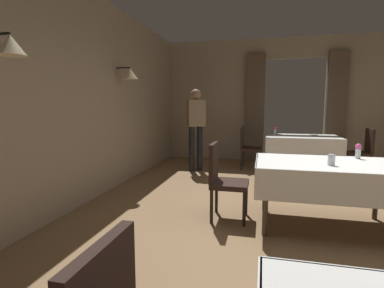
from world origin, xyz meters
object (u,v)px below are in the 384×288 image
dining_table_mid (326,171)px  person_waiter_by_doorway (196,123)px  flower_vase_far (275,131)px  plate_far_b (314,135)px  chair_far_left (247,145)px  dining_table_far (302,141)px  glass_mid_b (331,160)px  chair_mid_left (223,177)px  flower_vase_mid (358,151)px  chair_far_right (362,150)px

dining_table_mid → person_waiter_by_doorway: bearing=129.5°
flower_vase_far → plate_far_b: (0.82, 0.27, -0.10)m
chair_far_left → dining_table_far: bearing=-1.6°
glass_mid_b → person_waiter_by_doorway: bearing=127.9°
chair_mid_left → flower_vase_mid: size_ratio=5.14×
dining_table_mid → chair_far_left: bearing=108.7°
dining_table_mid → dining_table_far: (0.10, 3.00, 0.00)m
chair_far_left → glass_mid_b: 3.37m
flower_vase_mid → dining_table_mid: bearing=-139.7°
dining_table_mid → flower_vase_mid: (0.41, 0.35, 0.20)m
dining_table_far → plate_far_b: bearing=47.7°
chair_mid_left → flower_vase_far: bearing=76.9°
flower_vase_mid → glass_mid_b: bearing=-128.1°
chair_mid_left → glass_mid_b: (1.17, -0.15, 0.29)m
flower_vase_far → chair_far_right: bearing=-3.7°
chair_far_left → plate_far_b: 1.44m
chair_far_left → glass_mid_b: chair_far_left is taller
chair_far_right → chair_mid_left: bearing=-129.3°
glass_mid_b → person_waiter_by_doorway: size_ratio=0.07×
chair_far_right → person_waiter_by_doorway: bearing=-173.2°
dining_table_far → plate_far_b: size_ratio=8.22×
dining_table_mid → chair_mid_left: 1.17m
flower_vase_mid → person_waiter_by_doorway: size_ratio=0.11×
chair_far_left → plate_far_b: size_ratio=5.15×
dining_table_far → glass_mid_b: (-0.09, -3.16, 0.16)m
chair_mid_left → plate_far_b: (1.53, 3.30, 0.24)m
chair_far_left → plate_far_b: chair_far_left is taller
chair_mid_left → chair_far_right: (2.39, 2.92, 0.00)m
chair_far_left → chair_mid_left: bearing=-92.5°
chair_far_right → flower_vase_mid: flower_vase_mid is taller
person_waiter_by_doorway → glass_mid_b: bearing=-52.1°
dining_table_far → glass_mid_b: bearing=-91.6°
person_waiter_by_doorway → chair_mid_left: bearing=-70.1°
dining_table_mid → person_waiter_by_doorway: person_waiter_by_doorway is taller
dining_table_mid → flower_vase_mid: bearing=40.3°
person_waiter_by_doorway → flower_vase_far: bearing=17.3°
chair_mid_left → plate_far_b: 3.64m
dining_table_mid → glass_mid_b: glass_mid_b is taller
dining_table_mid → chair_far_right: 3.16m
chair_mid_left → person_waiter_by_doorway: bearing=109.9°
chair_mid_left → flower_vase_mid: flower_vase_mid is taller
dining_table_far → person_waiter_by_doorway: 2.26m
dining_table_far → chair_mid_left: (-1.26, -3.01, -0.14)m
plate_far_b → flower_vase_far: bearing=-161.5°
chair_far_left → flower_vase_far: 0.66m
dining_table_mid → flower_vase_far: 3.06m
chair_far_right → dining_table_far: bearing=175.4°
flower_vase_far → plate_far_b: size_ratio=1.04×
dining_table_far → chair_far_left: 1.14m
chair_far_right → person_waiter_by_doorway: person_waiter_by_doorway is taller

